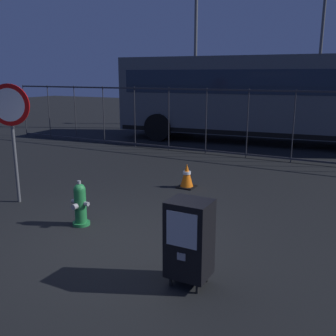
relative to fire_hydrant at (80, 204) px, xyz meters
The scene contains 9 objects.
ground_plane 0.98m from the fire_hydrant, 22.05° to the right, with size 60.00×60.00×0.00m, color black.
fire_hydrant is the anchor object (origin of this frame).
newspaper_box_primary 2.47m from the fire_hydrant, 19.79° to the right, with size 0.48×0.42×1.02m.
stop_sign 2.24m from the fire_hydrant, 169.41° to the left, with size 0.71×0.31×2.23m.
traffic_cone 2.81m from the fire_hydrant, 77.48° to the left, with size 0.36×0.36×0.53m.
fence_barrier 6.43m from the fire_hydrant, 82.39° to the left, with size 18.03×0.04×2.00m.
bus_near 9.46m from the fire_hydrant, 86.17° to the left, with size 10.70×3.61×3.00m.
street_light_near_right 12.24m from the fire_hydrant, 105.03° to the left, with size 0.32×0.32×6.56m.
street_light_far_left 15.82m from the fire_hydrant, 84.00° to the left, with size 0.32×0.32×8.58m.
Camera 1 is at (3.15, -4.19, 2.38)m, focal length 41.12 mm.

